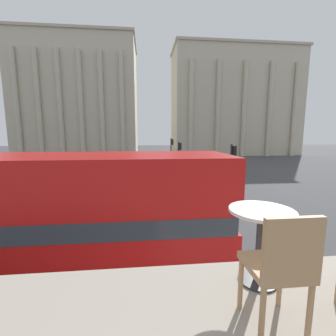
% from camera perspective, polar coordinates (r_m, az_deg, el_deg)
% --- Properties ---
extents(double_decker_bus, '(10.93, 2.66, 4.04)m').
position_cam_1_polar(double_decker_bus, '(7.13, -33.28, -11.64)').
color(double_decker_bus, black).
rests_on(double_decker_bus, ground_plane).
extents(cafe_dining_table, '(0.60, 0.60, 0.73)m').
position_cam_1_polar(cafe_dining_table, '(2.37, 22.44, -14.17)').
color(cafe_dining_table, '#2D2D30').
rests_on(cafe_dining_table, cafe_floor_slab).
extents(cafe_chair_0, '(0.40, 0.40, 0.91)m').
position_cam_1_polar(cafe_chair_0, '(1.88, 26.64, -21.24)').
color(cafe_chair_0, '#A87F56').
rests_on(cafe_chair_0, cafe_floor_slab).
extents(plaza_building_left, '(24.89, 14.02, 24.62)m').
position_cam_1_polar(plaza_building_left, '(54.91, -21.45, 15.89)').
color(plaza_building_left, beige).
rests_on(plaza_building_left, ground_plane).
extents(plaza_building_right, '(29.25, 11.59, 23.96)m').
position_cam_1_polar(plaza_building_right, '(57.16, 16.47, 15.47)').
color(plaza_building_right, beige).
rests_on(plaza_building_right, ground_plane).
extents(traffic_light_near, '(0.42, 0.24, 4.02)m').
position_cam_1_polar(traffic_light_near, '(14.13, 15.91, 0.15)').
color(traffic_light_near, black).
rests_on(traffic_light_near, ground_plane).
extents(traffic_light_mid, '(0.42, 0.24, 3.92)m').
position_cam_1_polar(traffic_light_mid, '(22.04, 2.87, 3.13)').
color(traffic_light_mid, black).
rests_on(traffic_light_mid, ground_plane).
extents(traffic_light_far, '(0.42, 0.24, 4.20)m').
position_cam_1_polar(traffic_light_far, '(27.00, 0.91, 4.45)').
color(traffic_light_far, black).
rests_on(traffic_light_far, ground_plane).
extents(car_white, '(4.20, 1.93, 1.35)m').
position_cam_1_polar(car_white, '(32.62, 10.03, 1.43)').
color(car_white, black).
rests_on(car_white, ground_plane).
extents(pedestrian_grey, '(0.32, 0.32, 1.71)m').
position_cam_1_polar(pedestrian_grey, '(21.01, -15.10, -1.73)').
color(pedestrian_grey, '#282B33').
rests_on(pedestrian_grey, ground_plane).
extents(pedestrian_yellow, '(0.32, 0.32, 1.65)m').
position_cam_1_polar(pedestrian_yellow, '(25.81, -14.12, 0.06)').
color(pedestrian_yellow, '#282B33').
rests_on(pedestrian_yellow, ground_plane).
extents(pedestrian_red, '(0.32, 0.32, 1.71)m').
position_cam_1_polar(pedestrian_red, '(16.13, 6.95, -4.48)').
color(pedestrian_red, '#282B33').
rests_on(pedestrian_red, ground_plane).
extents(pedestrian_black, '(0.32, 0.32, 1.70)m').
position_cam_1_polar(pedestrian_black, '(21.16, -30.37, -2.54)').
color(pedestrian_black, '#282B33').
rests_on(pedestrian_black, ground_plane).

